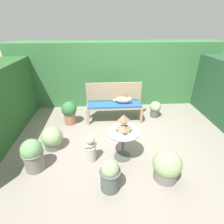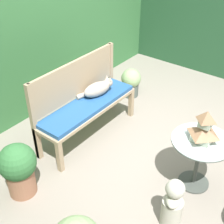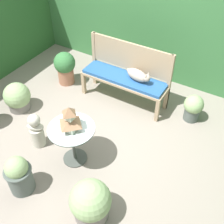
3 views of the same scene
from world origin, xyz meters
The scene contains 13 objects.
ground centered at (0.00, 0.00, 0.00)m, with size 30.00×30.00×0.00m, color gray.
foliage_hedge_back centered at (0.00, 2.32, 0.97)m, with size 6.40×0.84×1.93m, color #38703D.
garden_bench centered at (-0.15, 0.94, 0.43)m, with size 1.49×0.43×0.50m.
bench_backrest centered at (-0.15, 1.13, 0.73)m, with size 1.49×0.06×1.03m.
cat centered at (0.09, 0.97, 0.59)m, with size 0.50×0.30×0.22m.
patio_table centered at (-0.10, -0.56, 0.48)m, with size 0.62×0.62×0.61m.
pagoda_birdhouse centered at (-0.10, -0.56, 0.77)m, with size 0.26×0.26×0.36m.
garden_bust centered at (-0.73, -0.61, 0.28)m, with size 0.29×0.22×0.58m.
potted_plant_table_near centered at (-0.39, -1.30, 0.29)m, with size 0.35×0.35×0.57m.
potted_plant_bench_left centered at (0.58, -1.15, 0.27)m, with size 0.49×0.49×0.57m.
potted_plant_bench_right centered at (-1.34, 0.85, 0.35)m, with size 0.40×0.40×0.63m.
potted_plant_hedge_corner centered at (1.04, 1.08, 0.24)m, with size 0.31×0.31×0.46m.
potted_plant_patio_mid centered at (-1.56, -0.17, 0.23)m, with size 0.44×0.44×0.49m.
Camera 3 is at (1.65, -2.47, 3.18)m, focal length 45.00 mm.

